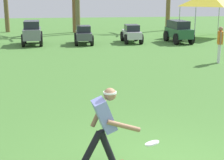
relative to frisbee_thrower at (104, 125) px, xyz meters
The scene contains 7 objects.
frisbee_thrower is the anchor object (origin of this frame).
frisbee_in_flight 0.87m from the frisbee_thrower, ahead, with size 0.34×0.34×0.10m.
teammate_near_sideline 10.48m from the frisbee_thrower, 54.65° to the left, with size 0.30×0.49×1.56m.
parked_car_slot_c 15.56m from the frisbee_thrower, 98.66° to the left, with size 1.27×2.39×1.40m.
parked_car_slot_d 15.27m from the frisbee_thrower, 87.53° to the left, with size 1.12×2.22×1.10m.
parked_car_slot_e 15.90m from the frisbee_thrower, 76.82° to the left, with size 1.12×2.22×1.10m.
parked_car_slot_f 16.41m from the frisbee_thrower, 66.75° to the left, with size 1.27×2.45×1.34m.
Camera 1 is at (-1.42, -4.81, 2.88)m, focal length 55.00 mm.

